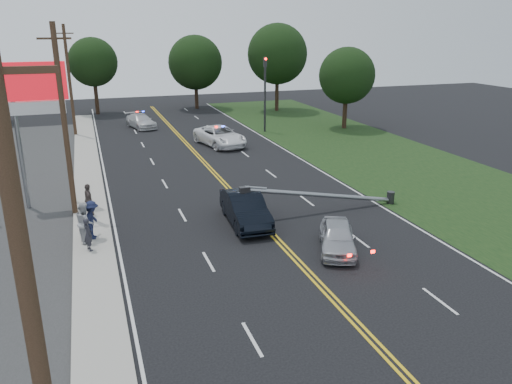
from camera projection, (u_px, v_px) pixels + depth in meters
name	position (u px, v px, depth m)	size (l,w,h in m)	color
ground	(326.00, 292.00, 19.28)	(120.00, 120.00, 0.00)	black
sidewalk	(92.00, 225.00, 25.66)	(1.80, 70.00, 0.12)	#A8A397
grass_verge	(444.00, 184.00, 32.41)	(12.00, 80.00, 0.01)	black
centerline_yellow	(247.00, 207.00, 28.25)	(0.36, 80.00, 0.00)	gold
pylon_sign	(37.00, 100.00, 26.73)	(3.20, 0.35, 8.00)	gray
traffic_signal	(265.00, 88.00, 47.44)	(0.28, 0.41, 7.05)	#2D2D30
fallen_streetlight	(330.00, 195.00, 27.46)	(9.36, 0.44, 1.91)	#2D2D30
utility_pole_near	(36.00, 345.00, 7.67)	(1.60, 0.28, 10.00)	#382619
utility_pole_mid	(64.00, 122.00, 25.62)	(1.60, 0.28, 10.00)	#382619
utility_pole_far	(70.00, 81.00, 45.38)	(1.60, 0.28, 10.00)	#382619
tree_6	(93.00, 62.00, 56.79)	(5.52, 5.52, 8.69)	black
tree_7	(195.00, 63.00, 60.82)	(6.55, 6.55, 8.88)	black
tree_8	(277.00, 54.00, 58.87)	(7.06, 7.06, 10.23)	black
tree_9	(347.00, 76.00, 48.81)	(5.47, 5.47, 7.95)	black
crashed_sedan	(245.00, 209.00, 25.73)	(1.73, 4.97, 1.64)	black
waiting_sedan	(337.00, 237.00, 22.64)	(1.57, 3.90, 1.33)	#AEAFB6
emergency_a	(220.00, 136.00, 42.86)	(2.71, 5.89, 1.64)	white
emergency_b	(141.00, 121.00, 50.36)	(1.92, 4.72, 1.37)	silver
bystander_a	(88.00, 234.00, 22.37)	(0.56, 0.37, 1.53)	#292830
bystander_b	(85.00, 222.00, 23.22)	(0.94, 0.73, 1.93)	#B1B2B6
bystander_c	(92.00, 220.00, 23.60)	(1.20, 0.69, 1.86)	#171D3B
bystander_d	(89.00, 200.00, 26.57)	(1.01, 0.42, 1.73)	#524642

